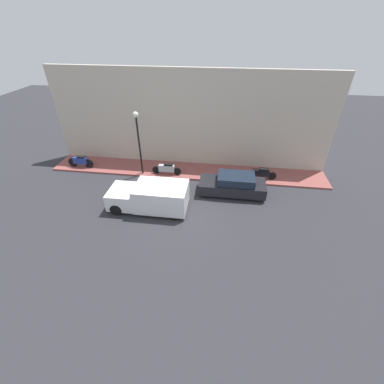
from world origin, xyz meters
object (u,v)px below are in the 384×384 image
object	(u,v)px
delivery_van	(150,196)
streetlamp	(138,132)
parked_car	(233,185)
motorcycle_black	(261,173)
motorcycle_blue	(81,161)
scooter_silver	(167,168)

from	to	relation	value
delivery_van	streetlamp	world-z (taller)	streetlamp
parked_car	motorcycle_black	distance (m)	2.68
motorcycle_black	streetlamp	world-z (taller)	streetlamp
parked_car	motorcycle_blue	world-z (taller)	parked_car
parked_car	scooter_silver	world-z (taller)	parked_car
motorcycle_blue	streetlamp	size ratio (longest dim) A/B	0.44
parked_car	scooter_silver	xyz separation A→B (m)	(1.63, 4.62, -0.08)
streetlamp	scooter_silver	bearing A→B (deg)	-87.13
streetlamp	parked_car	bearing A→B (deg)	-103.57
motorcycle_black	motorcycle_blue	bearing A→B (deg)	90.22
motorcycle_blue	streetlamp	world-z (taller)	streetlamp
scooter_silver	motorcycle_blue	bearing A→B (deg)	88.31
scooter_silver	motorcycle_black	bearing A→B (deg)	-87.87
parked_car	delivery_van	world-z (taller)	delivery_van
delivery_van	scooter_silver	bearing A→B (deg)	-2.22
parked_car	motorcycle_blue	distance (m)	11.29
motorcycle_black	scooter_silver	world-z (taller)	scooter_silver
motorcycle_black	scooter_silver	size ratio (longest dim) A/B	1.02
scooter_silver	delivery_van	bearing A→B (deg)	177.78
parked_car	motorcycle_blue	size ratio (longest dim) A/B	2.15
delivery_van	parked_car	bearing A→B (deg)	-65.28
motorcycle_blue	scooter_silver	xyz separation A→B (m)	(-0.19, -6.52, -0.04)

